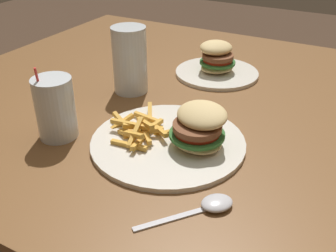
% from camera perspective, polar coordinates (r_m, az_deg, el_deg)
% --- Properties ---
extents(dining_table, '(1.60, 1.13, 0.70)m').
position_cam_1_polar(dining_table, '(0.99, 9.83, -2.02)').
color(dining_table, brown).
rests_on(dining_table, ground_plane).
extents(meal_plate_near, '(0.31, 0.31, 0.10)m').
position_cam_1_polar(meal_plate_near, '(0.79, 1.52, -1.41)').
color(meal_plate_near, silver).
rests_on(meal_plate_near, dining_table).
extents(beer_glass, '(0.09, 0.09, 0.17)m').
position_cam_1_polar(beer_glass, '(1.00, -5.55, 9.31)').
color(beer_glass, silver).
rests_on(beer_glass, dining_table).
extents(juice_glass, '(0.08, 0.08, 0.16)m').
position_cam_1_polar(juice_glass, '(0.83, -16.00, 2.21)').
color(juice_glass, silver).
rests_on(juice_glass, dining_table).
extents(spoon, '(0.13, 0.15, 0.01)m').
position_cam_1_polar(spoon, '(0.65, 6.48, -11.24)').
color(spoon, silver).
rests_on(spoon, dining_table).
extents(meal_plate_far, '(0.23, 0.23, 0.10)m').
position_cam_1_polar(meal_plate_far, '(1.13, 7.10, 8.83)').
color(meal_plate_far, silver).
rests_on(meal_plate_far, dining_table).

